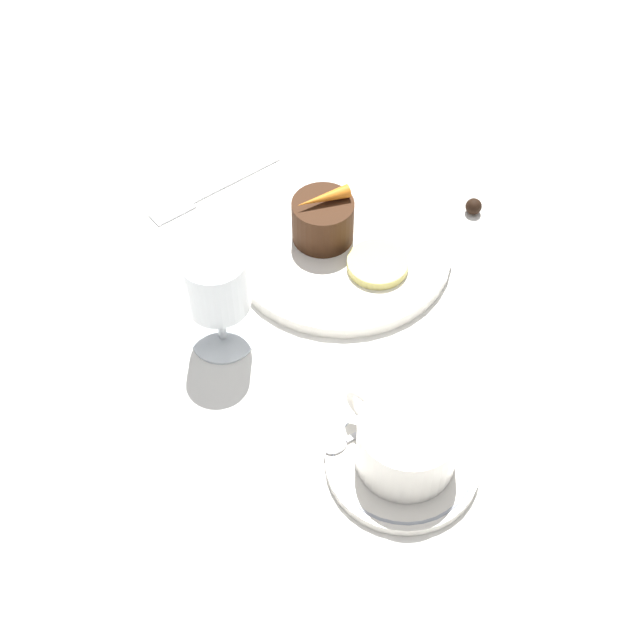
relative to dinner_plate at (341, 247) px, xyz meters
name	(u,v)px	position (x,y,z in m)	size (l,w,h in m)	color
ground_plane	(314,263)	(0.01, 0.03, -0.01)	(3.00, 3.00, 0.00)	white
dinner_plate	(341,247)	(0.00, 0.00, 0.00)	(0.24, 0.24, 0.01)	white
saucer	(402,462)	(-0.22, 0.15, 0.00)	(0.14, 0.14, 0.01)	white
coffee_cup	(407,442)	(-0.22, 0.15, 0.03)	(0.11, 0.09, 0.06)	white
spoon	(369,429)	(-0.18, 0.15, 0.00)	(0.04, 0.12, 0.00)	silver
wine_glass	(217,289)	(0.00, 0.17, 0.07)	(0.06, 0.06, 0.12)	silver
fork	(202,195)	(0.17, 0.05, -0.01)	(0.04, 0.17, 0.01)	silver
dessert_cake	(323,220)	(0.02, 0.01, 0.03)	(0.07, 0.07, 0.05)	#381E0F
carrot_garnish	(323,198)	(0.02, 0.01, 0.06)	(0.04, 0.06, 0.01)	orange
pineapple_slice	(378,264)	(-0.05, 0.00, 0.01)	(0.06, 0.06, 0.01)	#EFE075
chocolate_truffle	(474,206)	(-0.06, -0.15, 0.00)	(0.02, 0.02, 0.02)	black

